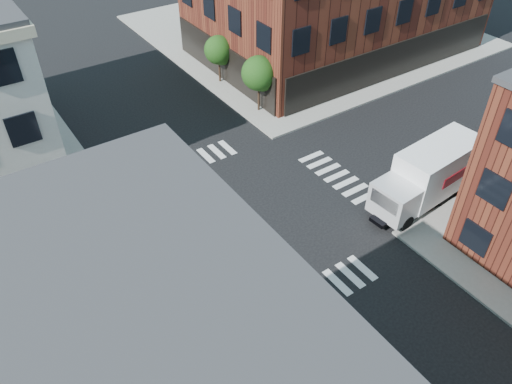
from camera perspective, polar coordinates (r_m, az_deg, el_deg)
name	(u,v)px	position (r m, az deg, el deg)	size (l,w,h in m)	color
ground	(250,215)	(30.45, -0.70, -2.68)	(120.00, 120.00, 0.00)	black
sidewalk_ne	(305,30)	(55.85, 5.61, 17.90)	(30.00, 30.00, 0.15)	gray
tree_near	(260,75)	(39.10, 0.42, 13.24)	(2.69, 2.69, 4.49)	black
tree_far	(219,51)	(43.83, -4.21, 15.74)	(2.43, 2.43, 4.07)	black
signal_pole	(205,311)	(22.14, -5.80, -13.40)	(1.29, 1.24, 4.60)	black
box_truck	(429,175)	(32.22, 19.17, 1.89)	(8.31, 3.04, 3.70)	white
traffic_cone	(225,316)	(25.08, -3.53, -13.94)	(0.38, 0.38, 0.68)	red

